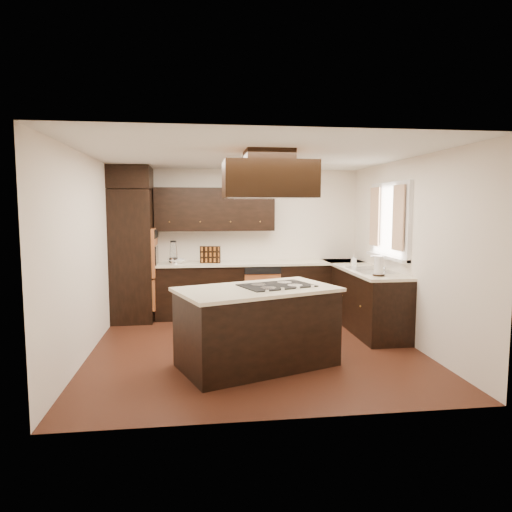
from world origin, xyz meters
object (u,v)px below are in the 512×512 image
at_px(island, 257,328).
at_px(spice_rack, 210,255).
at_px(oven_column, 133,256).
at_px(range_hood, 269,180).

height_order(island, spice_rack, spice_rack).
distance_m(oven_column, spice_rack, 1.26).
relative_size(oven_column, spice_rack, 6.29).
relative_size(oven_column, range_hood, 2.02).
bearing_deg(oven_column, range_hood, -50.26).
xyz_separation_m(oven_column, island, (1.72, -2.40, -0.62)).
bearing_deg(range_hood, spice_rack, 105.00).
height_order(oven_column, spice_rack, oven_column).
distance_m(oven_column, range_hood, 3.13).
bearing_deg(island, spice_rack, 80.25).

